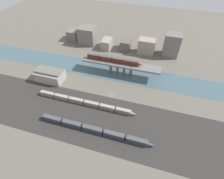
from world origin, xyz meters
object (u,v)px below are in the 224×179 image
at_px(warehouse_building, 50,75).
at_px(train_on_bridge, 114,60).
at_px(train_yard_near, 95,130).
at_px(train_yard_mid, 85,103).

bearing_deg(warehouse_building, train_on_bridge, 27.46).
height_order(train_yard_near, warehouse_building, warehouse_building).
height_order(train_on_bridge, warehouse_building, train_on_bridge).
relative_size(train_yard_near, train_yard_mid, 1.00).
xyz_separation_m(train_on_bridge, train_yard_near, (5.61, -59.66, -10.64)).
bearing_deg(train_yard_near, warehouse_building, 145.09).
bearing_deg(train_yard_mid, train_yard_near, -53.10).
height_order(train_yard_near, train_yard_mid, train_yard_near).
bearing_deg(train_yard_mid, warehouse_building, 155.53).
xyz_separation_m(train_yard_mid, warehouse_building, (-37.15, 16.90, 2.86)).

